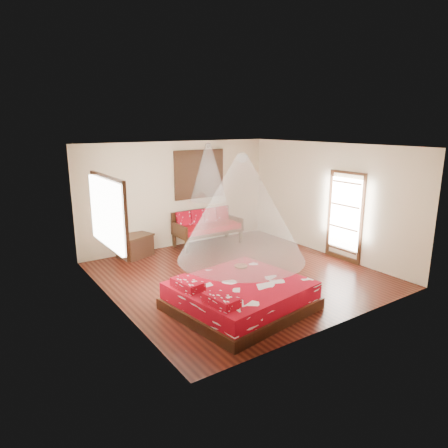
{
  "coord_description": "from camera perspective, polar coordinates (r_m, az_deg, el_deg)",
  "views": [
    {
      "loc": [
        -4.9,
        -6.69,
        3.24
      ],
      "look_at": [
        -0.25,
        0.18,
        1.15
      ],
      "focal_mm": 32.0,
      "sensor_mm": 36.0,
      "label": 1
    }
  ],
  "objects": [
    {
      "name": "mosquito_net_daybed",
      "position": [
        10.59,
        -2.24,
        7.41
      ],
      "size": [
        0.98,
        0.98,
        1.5
      ],
      "primitive_type": "cone",
      "color": "white",
      "rests_on": "ceiling"
    },
    {
      "name": "shutter_panel",
      "position": [
        11.0,
        -3.53,
        7.11
      ],
      "size": [
        1.52,
        0.06,
        1.32
      ],
      "color": "black",
      "rests_on": "wall_back"
    },
    {
      "name": "mosquito_net_main",
      "position": [
        6.76,
        2.52,
        2.28
      ],
      "size": [
        2.22,
        2.22,
        1.8
      ],
      "primitive_type": "cone",
      "color": "white",
      "rests_on": "ceiling"
    },
    {
      "name": "wine_tray",
      "position": [
        7.89,
        2.44,
        -5.75
      ],
      "size": [
        0.26,
        0.26,
        0.21
      ],
      "rotation": [
        0.0,
        0.0,
        0.05
      ],
      "color": "brown",
      "rests_on": "bed"
    },
    {
      "name": "window_left",
      "position": [
        7.39,
        -16.07,
        1.56
      ],
      "size": [
        0.1,
        1.74,
        1.34
      ],
      "color": "black",
      "rests_on": "wall_left"
    },
    {
      "name": "glazed_door",
      "position": [
        9.98,
        16.89,
        0.97
      ],
      "size": [
        0.08,
        1.02,
        2.16
      ],
      "color": "black",
      "rests_on": "floor"
    },
    {
      "name": "room",
      "position": [
        8.49,
        2.12,
        1.62
      ],
      "size": [
        5.54,
        5.54,
        2.84
      ],
      "color": "black",
      "rests_on": "ground"
    },
    {
      "name": "daybed",
      "position": [
        10.97,
        -2.54,
        -0.22
      ],
      "size": [
        1.84,
        0.82,
        0.96
      ],
      "color": "black",
      "rests_on": "floor"
    },
    {
      "name": "bed",
      "position": [
        7.25,
        2.26,
        -10.21
      ],
      "size": [
        2.52,
        2.34,
        0.65
      ],
      "rotation": [
        0.0,
        0.0,
        0.15
      ],
      "color": "black",
      "rests_on": "floor"
    },
    {
      "name": "storage_chest",
      "position": [
        10.22,
        -12.58,
        -3.04
      ],
      "size": [
        0.97,
        0.83,
        0.56
      ],
      "rotation": [
        0.0,
        0.0,
        0.35
      ],
      "color": "black",
      "rests_on": "floor"
    }
  ]
}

